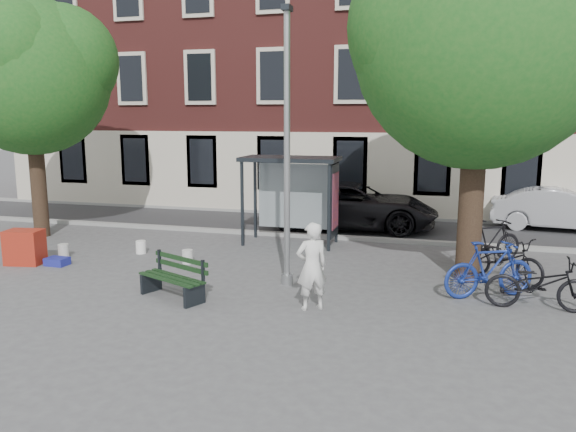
# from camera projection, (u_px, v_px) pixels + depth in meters

# --- Properties ---
(ground) EXTENTS (90.00, 90.00, 0.00)m
(ground) POSITION_uv_depth(u_px,v_px,m) (287.00, 284.00, 12.88)
(ground) COLOR #4C4C4F
(ground) RESTS_ON ground
(road) EXTENTS (40.00, 4.00, 0.01)m
(road) POSITION_uv_depth(u_px,v_px,m) (340.00, 227.00, 19.53)
(road) COLOR #28282B
(road) RESTS_ON ground
(curb_near) EXTENTS (40.00, 0.25, 0.12)m
(curb_near) POSITION_uv_depth(u_px,v_px,m) (329.00, 237.00, 17.62)
(curb_near) COLOR gray
(curb_near) RESTS_ON ground
(curb_far) EXTENTS (40.00, 0.25, 0.12)m
(curb_far) POSITION_uv_depth(u_px,v_px,m) (349.00, 215.00, 21.42)
(curb_far) COLOR gray
(curb_far) RESTS_ON ground
(building_row) EXTENTS (30.00, 8.00, 14.00)m
(building_row) POSITION_uv_depth(u_px,v_px,m) (367.00, 40.00, 24.00)
(building_row) COLOR maroon
(building_row) RESTS_ON ground
(lamppost) EXTENTS (0.28, 0.35, 6.11)m
(lamppost) POSITION_uv_depth(u_px,v_px,m) (287.00, 163.00, 12.39)
(lamppost) COLOR #9EA0A3
(lamppost) RESTS_ON ground
(tree_right) EXTENTS (5.76, 5.60, 8.20)m
(tree_right) POSITION_uv_depth(u_px,v_px,m) (482.00, 31.00, 12.17)
(tree_right) COLOR black
(tree_right) RESTS_ON ground
(tree_left) EXTENTS (5.18, 4.86, 7.40)m
(tree_left) POSITION_uv_depth(u_px,v_px,m) (27.00, 69.00, 17.03)
(tree_left) COLOR black
(tree_left) RESTS_ON ground
(bus_shelter) EXTENTS (2.85, 1.45, 2.62)m
(bus_shelter) POSITION_uv_depth(u_px,v_px,m) (304.00, 181.00, 16.60)
(bus_shelter) COLOR #1E2328
(bus_shelter) RESTS_ON ground
(painter) EXTENTS (0.77, 0.70, 1.77)m
(painter) POSITION_uv_depth(u_px,v_px,m) (312.00, 266.00, 11.07)
(painter) COLOR white
(painter) RESTS_ON ground
(bench) EXTENTS (1.73, 1.16, 0.86)m
(bench) POSITION_uv_depth(u_px,v_px,m) (174.00, 280.00, 11.85)
(bench) COLOR #1E2328
(bench) RESTS_ON ground
(bike_a) EXTENTS (2.03, 0.72, 1.07)m
(bike_a) POSITION_uv_depth(u_px,v_px,m) (539.00, 284.00, 11.09)
(bike_a) COLOR black
(bike_a) RESTS_ON ground
(bike_b) EXTENTS (2.09, 1.43, 1.23)m
(bike_b) POSITION_uv_depth(u_px,v_px,m) (489.00, 269.00, 11.84)
(bike_b) COLOR navy
(bike_b) RESTS_ON ground
(bike_c) EXTENTS (2.04, 1.80, 1.07)m
(bike_c) POSITION_uv_depth(u_px,v_px,m) (504.00, 258.00, 13.06)
(bike_c) COLOR black
(bike_c) RESTS_ON ground
(bike_d) EXTENTS (1.90, 1.56, 1.16)m
(bike_d) POSITION_uv_depth(u_px,v_px,m) (490.00, 241.00, 14.65)
(bike_d) COLOR black
(bike_d) RESTS_ON ground
(car_dark) EXTENTS (5.81, 2.90, 1.58)m
(car_dark) POSITION_uv_depth(u_px,v_px,m) (353.00, 205.00, 19.17)
(car_dark) COLOR black
(car_dark) RESTS_ON ground
(car_silver) EXTENTS (4.50, 1.97, 1.44)m
(car_silver) POSITION_uv_depth(u_px,v_px,m) (560.00, 209.00, 18.87)
(car_silver) COLOR #ABACB3
(car_silver) RESTS_ON ground
(red_stand) EXTENTS (0.98, 0.73, 0.90)m
(red_stand) POSITION_uv_depth(u_px,v_px,m) (25.00, 247.00, 14.56)
(red_stand) COLOR #9E2415
(red_stand) RESTS_ON ground
(blue_crate) EXTENTS (0.57, 0.42, 0.20)m
(blue_crate) POSITION_uv_depth(u_px,v_px,m) (57.00, 261.00, 14.50)
(blue_crate) COLOR navy
(blue_crate) RESTS_ON ground
(bucket_a) EXTENTS (0.32, 0.32, 0.36)m
(bucket_a) POSITION_uv_depth(u_px,v_px,m) (188.00, 257.00, 14.66)
(bucket_a) COLOR silver
(bucket_a) RESTS_ON ground
(bucket_b) EXTENTS (0.36, 0.36, 0.36)m
(bucket_b) POSITION_uv_depth(u_px,v_px,m) (63.00, 251.00, 15.32)
(bucket_b) COLOR silver
(bucket_b) RESTS_ON ground
(bucket_c) EXTENTS (0.31, 0.31, 0.36)m
(bucket_c) POSITION_uv_depth(u_px,v_px,m) (141.00, 247.00, 15.74)
(bucket_c) COLOR white
(bucket_c) RESTS_ON ground
(notice_sign) EXTENTS (0.29, 0.04, 1.70)m
(notice_sign) POSITION_uv_depth(u_px,v_px,m) (468.00, 221.00, 14.16)
(notice_sign) COLOR #9EA0A3
(notice_sign) RESTS_ON ground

